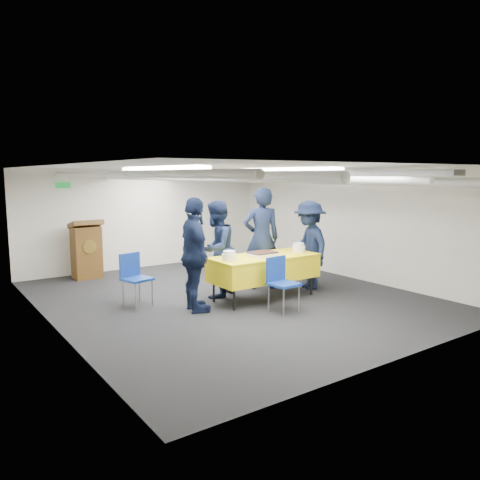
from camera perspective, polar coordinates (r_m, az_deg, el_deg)
name	(u,v)px	position (r m, az deg, el deg)	size (l,w,h in m)	color
ground	(230,297)	(8.42, -1.18, -6.98)	(7.00, 7.00, 0.00)	black
room_shell	(222,195)	(8.53, -2.23, 5.55)	(6.00, 7.00, 2.30)	silver
serving_table	(264,267)	(8.22, 2.95, -3.35)	(1.94, 0.86, 0.77)	black
sheet_cake	(263,254)	(8.11, 2.77, -1.70)	(0.47, 0.36, 0.09)	white
plate_stack_left	(229,256)	(7.68, -1.33, -1.97)	(0.24, 0.24, 0.16)	white
plate_stack_right	(299,248)	(8.62, 7.17, -0.94)	(0.24, 0.24, 0.16)	white
podium	(86,249)	(10.34, -18.21, -1.08)	(0.62, 0.53, 1.25)	brown
chair_near	(280,278)	(7.52, 4.92, -4.66)	(0.45, 0.45, 0.87)	gray
chair_right	(304,258)	(9.38, 7.86, -2.17)	(0.44, 0.44, 0.87)	gray
chair_left	(134,274)	(8.03, -12.82, -4.01)	(0.51, 0.51, 0.87)	gray
sailor_a	(261,239)	(8.89, 2.63, 0.18)	(0.71, 0.46, 1.93)	black
sailor_b	(216,249)	(8.31, -2.91, -1.09)	(0.84, 0.65, 1.73)	black
sailor_c	(195,255)	(7.42, -5.53, -1.83)	(1.07, 0.45, 1.83)	black
sailor_d	(309,245)	(9.00, 8.43, -0.61)	(1.09, 0.62, 1.68)	black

